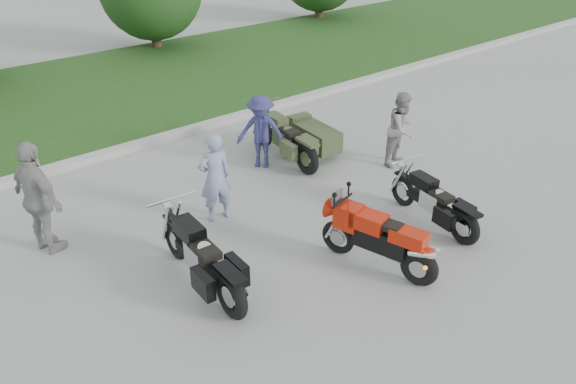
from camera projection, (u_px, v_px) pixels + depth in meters
ground at (330, 256)px, 9.28m from camera, size 80.00×80.00×0.00m
curb at (157, 140)px, 13.30m from camera, size 60.00×0.30×0.15m
grass_strip at (88, 95)px, 16.10m from camera, size 60.00×8.00×0.14m
sportbike_red at (381, 239)px, 8.72m from camera, size 0.73×2.02×0.97m
cruiser_left at (205, 262)px, 8.34m from camera, size 0.45×2.47×0.95m
cruiser_right at (437, 205)px, 9.93m from camera, size 0.48×2.15×0.83m
cruiser_sidecar at (303, 138)px, 12.47m from camera, size 1.31×2.44×0.94m
person_stripe at (215, 178)px, 9.94m from camera, size 0.67×0.49×1.68m
person_grey at (402, 129)px, 11.98m from camera, size 0.89×0.76×1.61m
person_denim at (261, 132)px, 11.85m from camera, size 1.14×1.17×1.61m
person_back at (39, 199)px, 8.99m from camera, size 0.77×1.24×1.96m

